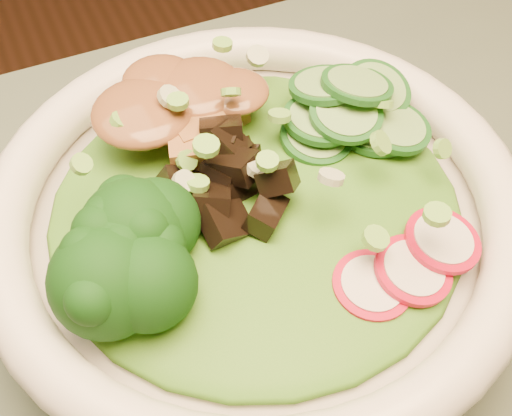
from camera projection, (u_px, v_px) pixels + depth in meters
name	position (u px, v px, depth m)	size (l,w,h in m)	color
salad_bowl	(256.00, 232.00, 0.42)	(0.31, 0.31, 0.08)	silver
lettuce_bed	(256.00, 207.00, 0.40)	(0.23, 0.23, 0.03)	#256314
broccoli_florets	(158.00, 264.00, 0.35)	(0.09, 0.08, 0.05)	black
radish_slices	(367.00, 277.00, 0.36)	(0.13, 0.05, 0.02)	#B70E2B
cucumber_slices	(346.00, 124.00, 0.42)	(0.08, 0.08, 0.04)	#7AAA5E
mushroom_heap	(238.00, 174.00, 0.39)	(0.08, 0.08, 0.05)	black
tofu_cubes	(171.00, 123.00, 0.42)	(0.10, 0.07, 0.04)	#9D6234
peanut_sauce	(169.00, 105.00, 0.41)	(0.08, 0.06, 0.02)	brown
scallion_garnish	(256.00, 173.00, 0.38)	(0.22, 0.22, 0.03)	#75BA41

